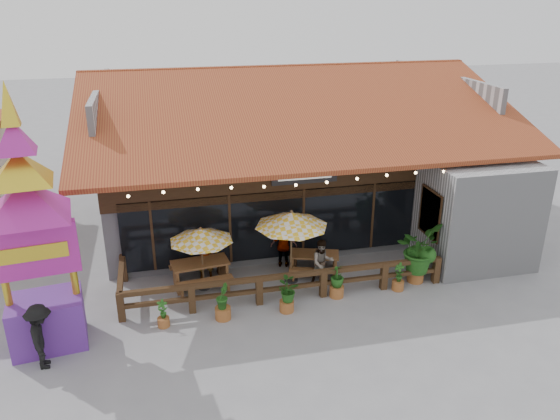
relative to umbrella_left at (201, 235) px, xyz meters
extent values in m
plane|color=gray|center=(4.03, -0.82, -1.85)|extent=(100.00, 100.00, 0.00)
cube|color=#AEAFB3|center=(4.03, 6.18, 0.15)|extent=(14.00, 10.00, 4.00)
cube|color=#342110|center=(2.53, 1.10, 1.35)|extent=(11.00, 0.16, 1.60)
cube|color=black|center=(2.53, 1.08, -0.35)|extent=(10.00, 0.12, 2.40)
cube|color=#E7AB68|center=(2.53, 1.28, -0.35)|extent=(9.80, 0.05, 2.20)
cube|color=#AEAFB3|center=(9.28, -0.17, -0.05)|extent=(3.50, 2.70, 3.60)
cube|color=red|center=(7.47, -0.32, 0.15)|extent=(0.06, 1.20, 1.50)
cube|color=#342110|center=(7.46, -0.32, 0.15)|extent=(0.04, 1.34, 1.64)
cube|color=#974922|center=(4.03, 2.68, 3.05)|extent=(15.50, 7.05, 2.37)
cube|color=#974922|center=(4.03, 9.68, 3.05)|extent=(15.50, 7.05, 2.37)
cube|color=#974922|center=(4.03, 6.18, 4.17)|extent=(15.50, 0.30, 0.12)
cube|color=#AEAFB3|center=(-2.97, 6.18, 2.85)|extent=(0.20, 9.00, 1.80)
cube|color=#AEAFB3|center=(11.03, 6.18, 2.85)|extent=(0.20, 9.00, 1.80)
cube|color=black|center=(3.53, 0.98, 1.35)|extent=(2.20, 0.10, 0.55)
cube|color=silver|center=(3.53, 0.92, 1.35)|extent=(1.80, 0.02, 0.25)
cube|color=#342110|center=(-1.47, 1.04, -0.35)|extent=(0.08, 0.08, 2.40)
cube|color=#342110|center=(1.03, 1.04, -0.35)|extent=(0.08, 0.08, 2.40)
cube|color=#342110|center=(3.53, 1.04, -0.35)|extent=(0.08, 0.08, 2.40)
cube|color=#342110|center=(6.03, 1.04, -0.35)|extent=(0.08, 0.08, 2.40)
sphere|color=#FFD28C|center=(-1.97, -0.74, 1.70)|extent=(0.09, 0.09, 0.09)
sphere|color=#FFD28C|center=(-1.02, -0.74, 1.74)|extent=(0.09, 0.09, 0.09)
sphere|color=#FFD28C|center=(-0.07, -0.74, 1.75)|extent=(0.09, 0.09, 0.09)
sphere|color=#FFD28C|center=(0.88, -0.74, 1.72)|extent=(0.09, 0.09, 0.09)
sphere|color=#FFD28C|center=(1.83, -0.74, 1.68)|extent=(0.09, 0.09, 0.09)
sphere|color=#FFD28C|center=(2.78, -0.74, 1.65)|extent=(0.09, 0.09, 0.09)
sphere|color=#FFD28C|center=(3.73, -0.74, 1.66)|extent=(0.09, 0.09, 0.09)
sphere|color=#FFD28C|center=(4.68, -0.74, 1.70)|extent=(0.09, 0.09, 0.09)
sphere|color=#FFD28C|center=(5.63, -0.74, 1.74)|extent=(0.09, 0.09, 0.09)
sphere|color=#FFD28C|center=(6.58, -0.74, 1.75)|extent=(0.09, 0.09, 0.09)
sphere|color=#FFD28C|center=(7.53, -0.74, 1.72)|extent=(0.09, 0.09, 0.09)
cube|color=#483019|center=(-2.47, -1.32, -1.40)|extent=(0.20, 0.20, 0.90)
cube|color=#483019|center=(-0.47, -1.32, -1.40)|extent=(0.20, 0.20, 0.90)
cube|color=#483019|center=(1.53, -1.32, -1.40)|extent=(0.20, 0.20, 0.90)
cube|color=#483019|center=(3.53, -1.32, -1.40)|extent=(0.20, 0.20, 0.90)
cube|color=#483019|center=(5.53, -1.32, -1.40)|extent=(0.20, 0.20, 0.90)
cube|color=#483019|center=(7.33, -1.32, -1.40)|extent=(0.20, 0.20, 0.90)
cube|color=#483019|center=(2.43, -1.32, -1.00)|extent=(9.80, 0.16, 0.14)
cube|color=#483019|center=(2.43, -1.32, -1.40)|extent=(9.80, 0.12, 0.12)
cube|color=#483019|center=(-2.47, -0.07, -1.00)|extent=(0.16, 2.50, 0.14)
cube|color=#483019|center=(-2.47, 1.08, -1.40)|extent=(0.20, 0.20, 0.90)
cylinder|color=brown|center=(0.00, 0.00, -0.85)|extent=(0.05, 0.05, 1.99)
cone|color=yellow|center=(0.00, 0.00, 0.01)|extent=(2.60, 2.60, 0.39)
sphere|color=brown|center=(0.00, 0.00, 0.23)|extent=(0.09, 0.09, 0.09)
cylinder|color=black|center=(0.00, 0.00, -1.82)|extent=(0.38, 0.38, 0.05)
cylinder|color=brown|center=(2.81, -0.16, -0.69)|extent=(0.06, 0.06, 2.33)
cone|color=yellow|center=(2.81, -0.16, 0.33)|extent=(2.36, 2.36, 0.46)
sphere|color=brown|center=(2.81, -0.16, 0.58)|extent=(0.10, 0.10, 0.10)
cylinder|color=black|center=(2.81, -0.16, -1.82)|extent=(0.45, 0.45, 0.06)
cube|color=brown|center=(-0.07, 0.18, -1.03)|extent=(1.86, 1.04, 0.07)
cube|color=brown|center=(-0.84, 0.09, -1.44)|extent=(0.18, 0.78, 0.82)
cube|color=brown|center=(0.70, 0.28, -1.44)|extent=(0.18, 0.78, 0.82)
cube|color=brown|center=(0.00, -0.42, -1.36)|extent=(1.80, 0.52, 0.06)
cube|color=brown|center=(-0.14, 0.79, -1.36)|extent=(1.80, 0.52, 0.06)
cube|color=brown|center=(3.67, 0.10, -1.11)|extent=(1.75, 1.21, 0.06)
cube|color=brown|center=(3.01, 0.32, -1.48)|extent=(0.30, 0.69, 0.74)
cube|color=brown|center=(4.33, -0.13, -1.48)|extent=(0.30, 0.69, 0.74)
cube|color=brown|center=(3.49, -0.42, -1.41)|extent=(1.60, 0.77, 0.05)
cube|color=brown|center=(3.84, 0.61, -1.41)|extent=(1.60, 0.77, 0.05)
cube|color=#5B268D|center=(-4.27, -2.01, -1.16)|extent=(2.00, 1.60, 1.38)
cube|color=#A91F8C|center=(-4.27, -2.01, 0.91)|extent=(2.09, 0.55, 1.38)
cube|color=gold|center=(-4.27, -2.17, 0.91)|extent=(1.60, 0.24, 0.40)
cylinder|color=gold|center=(-5.08, -2.01, 0.68)|extent=(0.18, 0.18, 2.30)
cylinder|color=gold|center=(-3.47, -2.01, 0.68)|extent=(0.18, 0.18, 2.30)
pyramid|color=#A91F8C|center=(-4.27, -2.01, 2.75)|extent=(3.09, 3.09, 0.92)
pyramid|color=gold|center=(-4.27, -2.01, 3.50)|extent=(2.19, 2.19, 0.80)
pyramid|color=#A91F8C|center=(-4.27, -2.01, 4.24)|extent=(1.42, 1.42, 0.80)
pyramid|color=gold|center=(-4.27, -2.01, 5.10)|extent=(0.64, 0.64, 1.03)
cylinder|color=#935528|center=(6.74, -1.10, -1.66)|extent=(0.52, 0.52, 0.38)
imported|color=#205A19|center=(6.74, -1.10, -0.68)|extent=(1.86, 1.87, 1.57)
sphere|color=#205A19|center=(6.87, -1.19, -0.98)|extent=(0.52, 0.52, 0.52)
sphere|color=#205A19|center=(6.63, -0.98, -0.80)|extent=(0.45, 0.45, 0.45)
imported|color=#342110|center=(0.12, 0.64, -1.02)|extent=(0.62, 0.42, 1.65)
imported|color=#342110|center=(3.73, -0.57, -1.08)|extent=(0.75, 0.59, 1.53)
imported|color=#342110|center=(2.82, 0.90, -1.08)|extent=(0.97, 0.61, 1.53)
imported|color=black|center=(-4.26, -2.99, -0.98)|extent=(0.76, 1.19, 1.74)
cylinder|color=#935528|center=(-1.32, -1.87, -1.71)|extent=(0.34, 0.34, 0.27)
imported|color=#205A19|center=(-1.32, -1.87, -1.29)|extent=(0.31, 0.23, 0.56)
cylinder|color=#935528|center=(0.36, -1.87, -1.67)|extent=(0.46, 0.46, 0.37)
imported|color=#205A19|center=(0.36, -1.87, -1.11)|extent=(0.48, 0.52, 0.75)
cylinder|color=#935528|center=(2.24, -1.90, -1.68)|extent=(0.43, 0.43, 0.34)
imported|color=#205A19|center=(2.24, -1.90, -1.16)|extent=(0.83, 0.84, 0.70)
cylinder|color=#935528|center=(3.94, -1.43, -1.67)|extent=(0.44, 0.44, 0.36)
imported|color=#205A19|center=(3.94, -1.43, -1.13)|extent=(0.57, 0.57, 0.73)
cylinder|color=#935528|center=(5.95, -1.48, -1.70)|extent=(0.38, 0.38, 0.30)
imported|color=#205A19|center=(5.95, -1.48, -1.23)|extent=(0.39, 0.39, 0.63)
camera|label=1|loc=(-1.09, -15.32, 6.90)|focal=35.00mm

